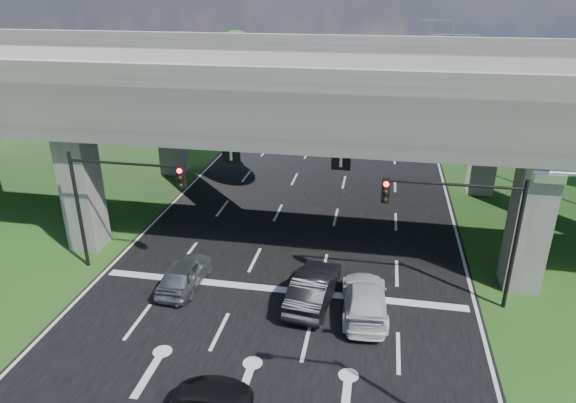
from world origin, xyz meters
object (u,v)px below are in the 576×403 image
(signal_right, at_px, (465,218))
(car_white, at_px, (365,299))
(streetlight_beyond, at_px, (445,60))
(signal_left, at_px, (117,192))
(car_dark, at_px, (314,287))
(car_silver, at_px, (185,274))
(streetlight_far, at_px, (465,89))

(signal_right, xyz_separation_m, car_white, (-3.87, -1.54, -3.48))
(signal_right, height_order, streetlight_beyond, streetlight_beyond)
(signal_left, bearing_deg, car_dark, -6.82)
(car_white, bearing_deg, car_silver, -8.51)
(car_silver, height_order, car_dark, car_dark)
(streetlight_far, bearing_deg, car_dark, -111.63)
(streetlight_far, relative_size, car_white, 2.14)
(signal_left, bearing_deg, signal_right, 0.00)
(car_silver, distance_m, car_dark, 6.10)
(signal_left, distance_m, streetlight_far, 26.95)
(signal_right, bearing_deg, car_silver, -175.59)
(signal_right, relative_size, streetlight_beyond, 0.60)
(streetlight_beyond, bearing_deg, streetlight_far, -90.00)
(streetlight_beyond, bearing_deg, car_dark, -102.73)
(streetlight_beyond, height_order, car_silver, streetlight_beyond)
(car_silver, bearing_deg, car_dark, -179.87)
(signal_left, distance_m, streetlight_beyond, 40.30)
(car_silver, distance_m, car_white, 8.38)
(signal_left, relative_size, car_white, 1.28)
(streetlight_beyond, xyz_separation_m, car_white, (-6.14, -37.60, -5.14))
(signal_left, bearing_deg, streetlight_far, 48.22)
(streetlight_far, xyz_separation_m, streetlight_beyond, (0.00, 16.00, 0.00))
(car_dark, distance_m, car_white, 2.30)
(streetlight_beyond, xyz_separation_m, car_dark, (-8.40, -37.20, -5.06))
(car_silver, xyz_separation_m, car_dark, (6.09, -0.20, 0.09))
(car_silver, relative_size, car_dark, 0.86)
(signal_right, bearing_deg, car_dark, -169.48)
(signal_right, bearing_deg, streetlight_far, 83.53)
(signal_left, xyz_separation_m, streetlight_beyond, (17.92, 36.06, 1.66))
(signal_left, relative_size, car_silver, 1.51)
(car_silver, bearing_deg, car_white, 177.88)
(streetlight_far, distance_m, car_white, 23.03)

